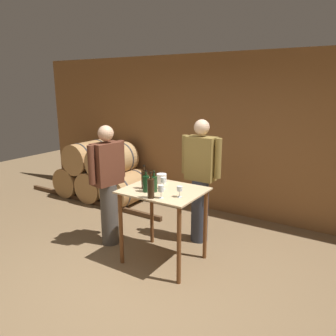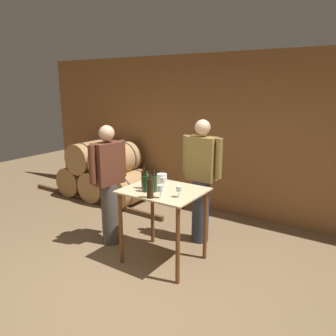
% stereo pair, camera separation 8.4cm
% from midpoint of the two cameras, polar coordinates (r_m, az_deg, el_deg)
% --- Properties ---
extents(ground_plane, '(14.00, 14.00, 0.00)m').
position_cam_midpoint_polar(ground_plane, '(3.95, -6.87, -19.41)').
color(ground_plane, brown).
extents(back_wall, '(8.40, 0.05, 2.70)m').
position_cam_midpoint_polar(back_wall, '(5.61, 9.71, 5.51)').
color(back_wall, brown).
rests_on(back_wall, ground_plane).
extents(barrel_rack, '(3.28, 0.86, 1.12)m').
position_cam_midpoint_polar(barrel_rack, '(6.54, -11.95, -1.03)').
color(barrel_rack, '#4C331E').
rests_on(barrel_rack, ground_plane).
extents(tasting_table, '(0.95, 0.78, 0.95)m').
position_cam_midpoint_polar(tasting_table, '(4.05, -1.36, -6.39)').
color(tasting_table, '#D1B284').
rests_on(tasting_table, ground_plane).
extents(wine_bottle_far_left, '(0.07, 0.07, 0.30)m').
position_cam_midpoint_polar(wine_bottle_far_left, '(3.99, -4.74, -1.98)').
color(wine_bottle_far_left, black).
rests_on(wine_bottle_far_left, tasting_table).
extents(wine_bottle_left, '(0.08, 0.08, 0.27)m').
position_cam_midpoint_polar(wine_bottle_left, '(3.88, -4.48, -2.69)').
color(wine_bottle_left, black).
rests_on(wine_bottle_left, tasting_table).
extents(wine_bottle_center, '(0.07, 0.07, 0.26)m').
position_cam_midpoint_polar(wine_bottle_center, '(3.88, -3.03, -2.74)').
color(wine_bottle_center, '#193819').
rests_on(wine_bottle_center, tasting_table).
extents(wine_bottle_right, '(0.08, 0.08, 0.31)m').
position_cam_midpoint_polar(wine_bottle_right, '(3.66, -3.66, -3.48)').
color(wine_bottle_right, black).
rests_on(wine_bottle_right, tasting_table).
extents(wine_glass_near_left, '(0.07, 0.07, 0.15)m').
position_cam_midpoint_polar(wine_glass_near_left, '(3.98, -1.44, -2.16)').
color(wine_glass_near_left, silver).
rests_on(wine_glass_near_left, tasting_table).
extents(wine_glass_near_center, '(0.06, 0.06, 0.15)m').
position_cam_midpoint_polar(wine_glass_near_center, '(3.66, -1.89, -3.66)').
color(wine_glass_near_center, silver).
rests_on(wine_glass_near_center, tasting_table).
extents(wine_glass_near_right, '(0.07, 0.07, 0.13)m').
position_cam_midpoint_polar(wine_glass_near_right, '(3.69, 1.38, -3.69)').
color(wine_glass_near_right, silver).
rests_on(wine_glass_near_right, tasting_table).
extents(ice_bucket, '(0.13, 0.13, 0.12)m').
position_cam_midpoint_polar(ice_bucket, '(4.25, -1.69, -1.79)').
color(ice_bucket, white).
rests_on(ice_bucket, tasting_table).
extents(person_host, '(0.29, 0.58, 1.67)m').
position_cam_midpoint_polar(person_host, '(4.54, -10.92, -2.62)').
color(person_host, '#4C4742').
rests_on(person_host, ground_plane).
extents(person_visitor_with_scarf, '(0.59, 0.24, 1.74)m').
position_cam_midpoint_polar(person_visitor_with_scarf, '(4.55, 5.14, -1.88)').
color(person_visitor_with_scarf, '#333847').
rests_on(person_visitor_with_scarf, ground_plane).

